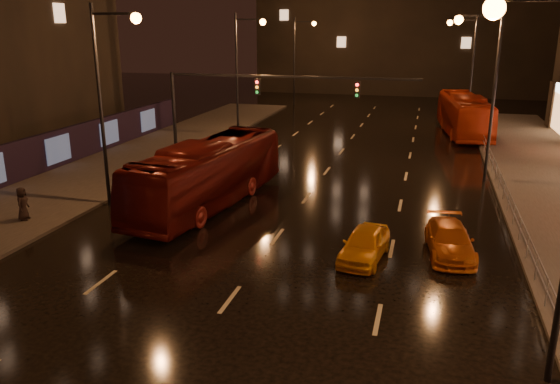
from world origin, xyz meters
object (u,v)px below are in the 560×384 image
(pedestrian_c, at_px, (22,204))
(taxi_far, at_px, (450,240))
(bus_curb, at_px, (464,115))
(bus_red, at_px, (209,174))
(taxi_near, at_px, (364,244))

(pedestrian_c, bearing_deg, taxi_far, -101.05)
(bus_curb, bearing_deg, bus_red, -126.24)
(bus_red, relative_size, pedestrian_c, 7.59)
(bus_red, distance_m, bus_curb, 27.59)
(bus_red, xyz_separation_m, pedestrian_c, (-7.43, -4.85, -0.74))
(bus_curb, distance_m, pedestrian_c, 35.72)
(taxi_near, bearing_deg, bus_curb, 87.56)
(bus_curb, bearing_deg, taxi_near, -106.47)
(taxi_near, height_order, taxi_far, taxi_near)
(taxi_near, height_order, pedestrian_c, pedestrian_c)
(taxi_far, xyz_separation_m, pedestrian_c, (-19.34, -1.38, 0.33))
(bus_red, height_order, taxi_far, bus_red)
(bus_curb, bearing_deg, taxi_far, -100.22)
(bus_red, distance_m, taxi_far, 12.45)
(taxi_near, xyz_separation_m, pedestrian_c, (-16.05, 0.03, 0.31))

